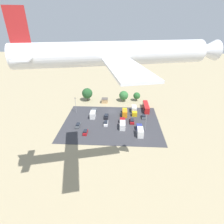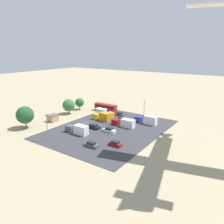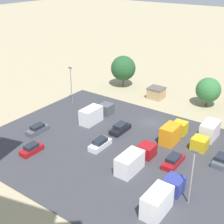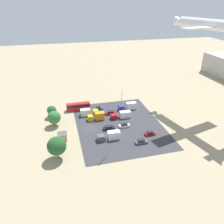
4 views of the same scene
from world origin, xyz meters
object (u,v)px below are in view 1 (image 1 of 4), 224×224
(bus, at_px, (146,107))
(parked_car_1, at_px, (106,123))
(airplane, at_px, (122,53))
(parked_truck_0, at_px, (122,124))
(parked_car_2, at_px, (144,117))
(parked_truck_3, at_px, (125,113))
(parked_car_5, at_px, (78,125))
(shed_building, at_px, (105,100))
(parked_car_0, at_px, (85,132))
(parked_car_3, at_px, (106,116))
(parked_car_4, at_px, (132,121))
(parked_truck_1, at_px, (93,114))
(parked_truck_2, at_px, (134,110))
(parked_truck_4, at_px, (140,131))

(bus, distance_m, parked_car_1, 26.35)
(airplane, bearing_deg, parked_truck_0, 164.28)
(parked_car_1, height_order, airplane, airplane)
(parked_car_2, relative_size, parked_truck_3, 0.56)
(parked_car_2, relative_size, parked_car_5, 0.89)
(shed_building, bearing_deg, parked_truck_0, 111.79)
(parked_car_5, bearing_deg, airplane, 119.43)
(parked_car_1, relative_size, parked_car_2, 1.13)
(parked_car_0, relative_size, parked_truck_3, 0.56)
(shed_building, bearing_deg, parked_car_3, 97.57)
(shed_building, xyz_separation_m, parked_car_2, (-21.14, 17.84, -0.62))
(parked_car_4, distance_m, parked_car_5, 25.56)
(bus, relative_size, parked_car_5, 2.44)
(parked_car_3, xyz_separation_m, parked_truck_1, (6.77, -1.15, 0.74))
(parked_car_0, height_order, parked_car_1, parked_car_1)
(parked_car_5, height_order, parked_truck_0, parked_truck_0)
(parked_truck_0, bearing_deg, shed_building, 111.79)
(parked_truck_1, bearing_deg, parked_truck_2, 13.18)
(parked_truck_2, distance_m, airplane, 62.08)
(parked_truck_3, relative_size, parked_truck_4, 0.84)
(shed_building, xyz_separation_m, parked_car_1, (-2.82, 25.10, -0.57))
(parked_truck_2, bearing_deg, parked_car_1, 42.28)
(shed_building, relative_size, parked_truck_4, 0.43)
(parked_car_4, bearing_deg, parked_car_5, 11.87)
(parked_truck_1, distance_m, parked_truck_2, 21.65)
(shed_building, height_order, parked_car_0, shed_building)
(parked_car_2, distance_m, parked_car_5, 32.52)
(parked_car_3, distance_m, airplane, 57.78)
(bus, distance_m, parked_car_3, 23.14)
(parked_car_2, height_order, parked_truck_1, parked_truck_1)
(parked_car_1, height_order, parked_truck_4, parked_truck_4)
(parked_truck_1, bearing_deg, parked_car_1, -47.39)
(parked_car_0, distance_m, parked_car_5, 6.92)
(parked_car_2, height_order, parked_truck_2, parked_truck_2)
(parked_car_1, xyz_separation_m, parked_truck_1, (7.13, -7.75, 0.75))
(parked_car_3, height_order, parked_truck_0, parked_truck_0)
(parked_truck_4, bearing_deg, parked_truck_1, 146.97)
(parked_truck_1, bearing_deg, parked_car_2, -1.12)
(shed_building, distance_m, parked_truck_2, 20.86)
(parked_car_4, bearing_deg, shed_building, -55.95)
(parked_car_4, height_order, parked_truck_4, parked_truck_4)
(parked_truck_0, distance_m, airplane, 51.09)
(bus, bearing_deg, shed_building, -20.27)
(parked_car_0, bearing_deg, parked_car_5, -50.27)
(parked_car_0, xyz_separation_m, parked_car_3, (-7.88, -14.52, 0.04))
(shed_building, distance_m, parked_car_5, 29.40)
(parked_car_2, bearing_deg, parked_car_5, -162.38)
(shed_building, distance_m, parked_truck_1, 17.88)
(parked_car_4, height_order, parked_truck_1, parked_truck_1)
(shed_building, distance_m, parked_truck_3, 19.44)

